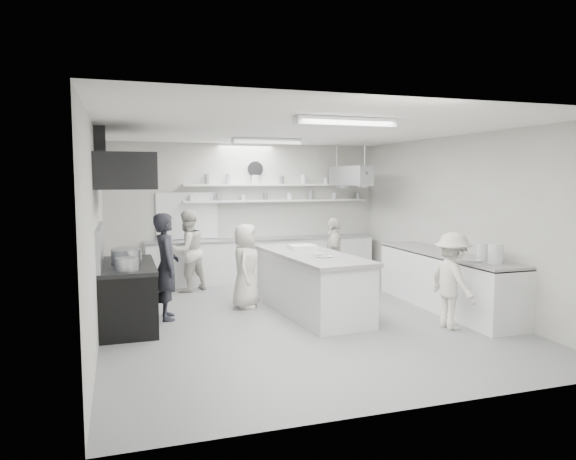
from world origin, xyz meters
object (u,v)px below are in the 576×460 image
object	(u,v)px
cook_stove	(166,266)
right_counter	(446,282)
back_counter	(263,260)
cook_back	(187,251)
stove	(128,297)
prep_island	(311,285)

from	to	relation	value
cook_stove	right_counter	bearing A→B (deg)	-99.85
back_counter	cook_back	size ratio (longest dim) A/B	3.07
stove	prep_island	distance (m)	2.94
stove	prep_island	size ratio (longest dim) A/B	0.69
stove	prep_island	bearing A→B (deg)	-2.68
back_counter	prep_island	world-z (taller)	prep_island
stove	cook_stove	xyz separation A→B (m)	(0.61, 0.22, 0.40)
back_counter	right_counter	size ratio (longest dim) A/B	1.52
right_counter	cook_stove	bearing A→B (deg)	169.96
cook_back	right_counter	bearing A→B (deg)	116.04
back_counter	prep_island	bearing A→B (deg)	-89.24
prep_island	back_counter	bearing A→B (deg)	85.34
stove	cook_stove	size ratio (longest dim) A/B	1.06
back_counter	stove	bearing A→B (deg)	-136.01
right_counter	cook_stove	world-z (taller)	cook_stove
stove	back_counter	size ratio (longest dim) A/B	0.36
right_counter	cook_stove	size ratio (longest dim) A/B	1.94
back_counter	right_counter	distance (m)	4.13
cook_stove	cook_back	size ratio (longest dim) A/B	1.05
right_counter	prep_island	size ratio (longest dim) A/B	1.27
back_counter	cook_stove	bearing A→B (deg)	-131.63
cook_stove	cook_back	bearing A→B (deg)	-15.90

